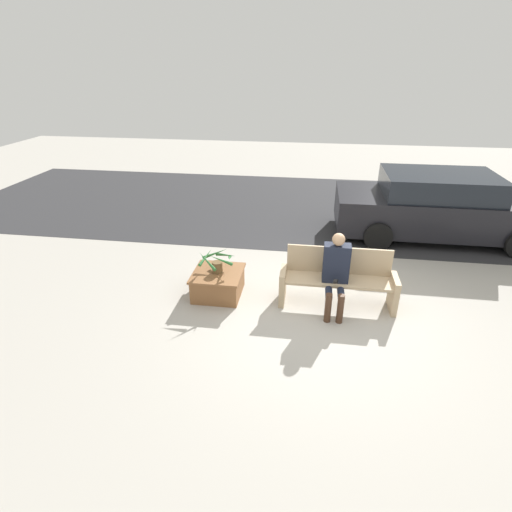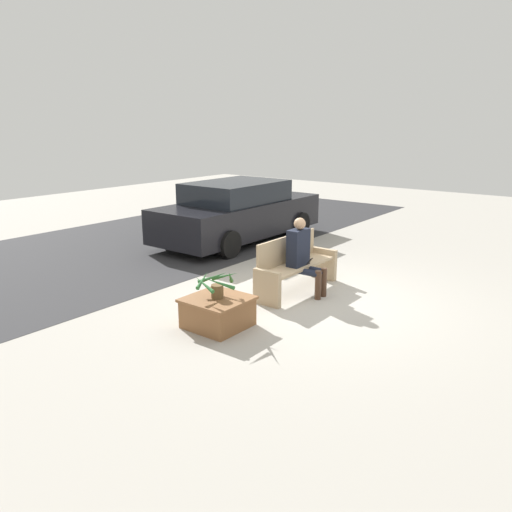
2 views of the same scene
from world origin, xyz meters
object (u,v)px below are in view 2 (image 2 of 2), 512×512
Objects in this scene: person_seated at (303,253)px; bench at (295,265)px; planter_box at (218,311)px; potted_plant at (216,284)px; parked_car at (238,212)px.

bench is at bearing 72.56° from person_seated.
planter_box is 1.32× the size of potted_plant.
parked_car is at bearing 36.49° from planter_box.
planter_box is (-2.01, -0.02, -0.22)m from bench.
person_seated is at bearing -125.25° from parked_car.
parked_car reaches higher than person_seated.
bench is 2.23× the size of planter_box.
potted_plant is at bearing 87.57° from planter_box.
parked_car is (2.39, 3.38, 0.00)m from person_seated.
potted_plant is (0.00, 0.02, 0.39)m from planter_box.
potted_plant is (-2.01, -0.00, 0.18)m from bench.
person_seated is 1.55× the size of planter_box.
planter_box is at bearing 174.97° from person_seated.
planter_box is 0.18× the size of parked_car.
parked_car is at bearing 53.87° from bench.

